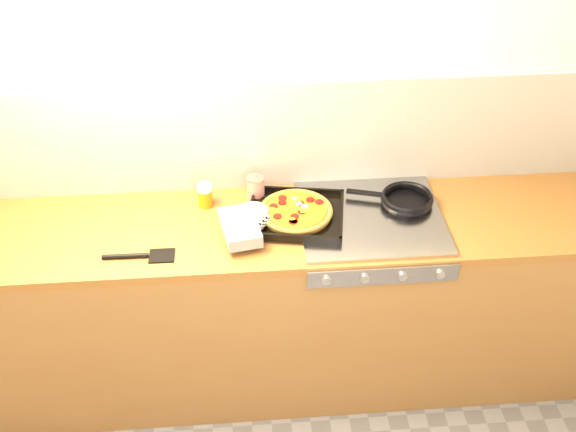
{
  "coord_description": "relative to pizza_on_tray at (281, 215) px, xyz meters",
  "views": [
    {
      "loc": [
        -0.1,
        -1.29,
        2.71
      ],
      "look_at": [
        0.1,
        1.08,
        0.95
      ],
      "focal_mm": 45.0,
      "sensor_mm": 36.0,
      "label": 1
    }
  ],
  "objects": [
    {
      "name": "black_spatula",
      "position": [
        -0.56,
        -0.17,
        -0.04
      ],
      "size": [
        0.28,
        0.09,
        0.02
      ],
      "color": "black",
      "rests_on": "counter_run"
    },
    {
      "name": "wooden_spoon",
      "position": [
        0.14,
        0.19,
        -0.03
      ],
      "size": [
        0.3,
        0.07,
        0.02
      ],
      "color": "olive",
      "rests_on": "counter_run"
    },
    {
      "name": "room_shell",
      "position": [
        -0.07,
        0.29,
        0.21
      ],
      "size": [
        3.2,
        3.2,
        3.2
      ],
      "color": "white",
      "rests_on": "ground"
    },
    {
      "name": "pizza_on_tray",
      "position": [
        0.0,
        0.0,
        0.0
      ],
      "size": [
        0.55,
        0.44,
        0.07
      ],
      "color": "black",
      "rests_on": "stovetop"
    },
    {
      "name": "stovetop",
      "position": [
        0.38,
        0.0,
        -0.04
      ],
      "size": [
        0.6,
        0.56,
        0.02
      ],
      "primitive_type": "cube",
      "color": "#9A9BA0",
      "rests_on": "counter_run"
    },
    {
      "name": "frying_pan",
      "position": [
        0.54,
        0.08,
        -0.01
      ],
      "size": [
        0.39,
        0.28,
        0.04
      ],
      "color": "black",
      "rests_on": "stovetop"
    },
    {
      "name": "counter_run",
      "position": [
        -0.07,
        0.0,
        -0.49
      ],
      "size": [
        3.2,
        0.62,
        0.9
      ],
      "color": "brown",
      "rests_on": "ground"
    },
    {
      "name": "juice_glass",
      "position": [
        -0.31,
        0.16,
        0.01
      ],
      "size": [
        0.07,
        0.07,
        0.11
      ],
      "color": "orange",
      "rests_on": "counter_run"
    },
    {
      "name": "tomato_can",
      "position": [
        -0.09,
        0.19,
        0.01
      ],
      "size": [
        0.1,
        0.1,
        0.11
      ],
      "color": "maroon",
      "rests_on": "counter_run"
    }
  ]
}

